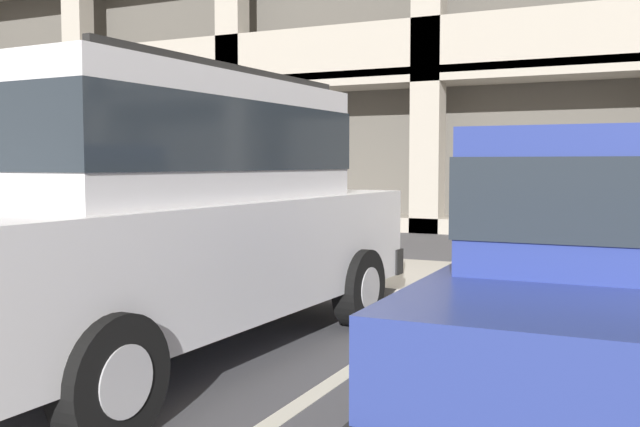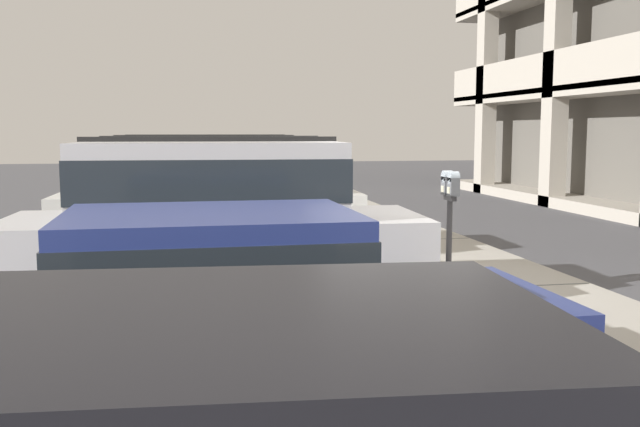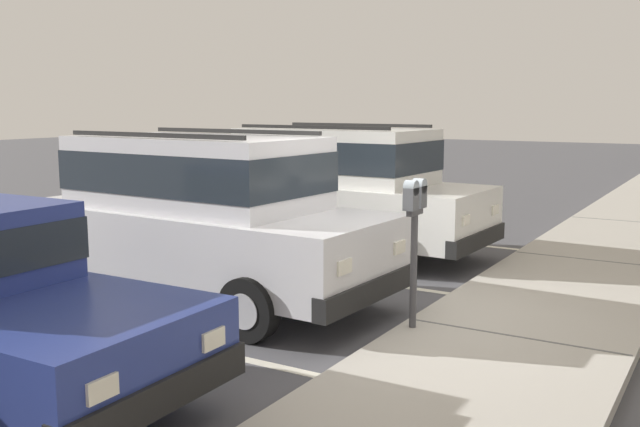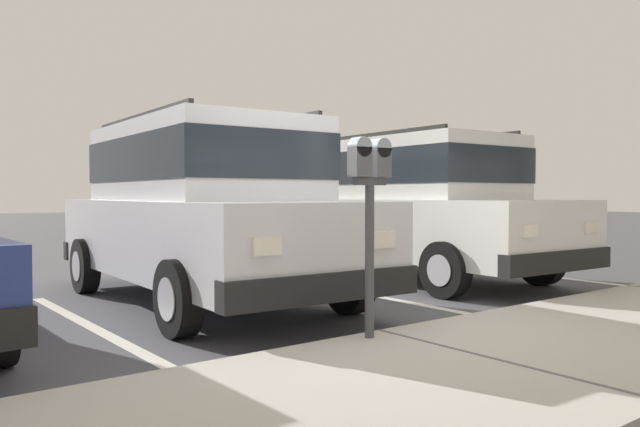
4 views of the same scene
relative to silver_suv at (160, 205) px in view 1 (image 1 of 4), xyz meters
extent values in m
cube|color=#4C4C51|center=(-0.18, 2.45, -1.14)|extent=(80.00, 80.00, 0.10)
cube|color=#ADA89E|center=(-0.18, 3.75, -1.03)|extent=(40.00, 2.20, 0.12)
cube|color=#606060|center=(-4.18, 3.75, -0.97)|extent=(0.03, 2.16, 0.00)
cube|color=#606060|center=(-0.18, 3.75, -0.97)|extent=(0.03, 2.16, 0.00)
cube|color=silver|center=(-1.78, 1.05, -1.08)|extent=(0.12, 4.80, 0.01)
cube|color=silver|center=(1.41, 1.05, -1.08)|extent=(0.12, 4.80, 0.01)
cube|color=silver|center=(0.00, 0.02, -0.36)|extent=(2.05, 4.78, 0.80)
cube|color=silver|center=(0.00, -0.03, 0.46)|extent=(1.75, 2.98, 0.84)
cube|color=#232B33|center=(0.00, -0.03, 0.48)|extent=(1.77, 3.01, 0.46)
cube|color=black|center=(0.10, 2.33, -0.64)|extent=(1.88, 0.24, 0.24)
cube|color=silver|center=(0.68, 2.35, -0.28)|extent=(0.24, 0.04, 0.14)
cube|color=silver|center=(-0.46, 2.41, -0.28)|extent=(0.24, 0.04, 0.14)
cylinder|color=black|center=(0.97, 1.44, -0.76)|extent=(0.23, 0.67, 0.66)
cylinder|color=#B2B2B7|center=(0.97, 1.44, -0.76)|extent=(0.24, 0.37, 0.36)
cylinder|color=black|center=(-0.83, 1.52, -0.76)|extent=(0.23, 0.67, 0.66)
cylinder|color=#B2B2B7|center=(-0.83, 1.52, -0.76)|extent=(0.24, 0.37, 0.36)
cylinder|color=black|center=(0.84, -1.47, -0.76)|extent=(0.23, 0.67, 0.66)
cylinder|color=#B2B2B7|center=(0.84, -1.47, -0.76)|extent=(0.24, 0.37, 0.36)
cube|color=black|center=(0.69, -0.06, 0.92)|extent=(0.17, 2.62, 0.05)
cube|color=black|center=(-0.69, 0.00, 0.92)|extent=(0.17, 2.62, 0.05)
cube|color=black|center=(-3.17, 2.38, -0.64)|extent=(1.88, 0.24, 0.24)
cube|color=silver|center=(-2.60, 2.40, -0.28)|extent=(0.24, 0.04, 0.14)
cube|color=silver|center=(-3.74, 2.45, -0.28)|extent=(0.24, 0.04, 0.14)
cylinder|color=black|center=(-2.31, 1.49, -0.76)|extent=(0.23, 0.67, 0.66)
cylinder|color=#B2B2B7|center=(-2.31, 1.49, -0.76)|extent=(0.23, 0.37, 0.36)
cube|color=silver|center=(2.62, 2.35, -0.43)|extent=(0.24, 0.03, 0.14)
cylinder|color=black|center=(2.33, 1.50, -0.79)|extent=(0.17, 0.60, 0.60)
cylinder|color=#B2B2B7|center=(2.33, 1.50, -0.79)|extent=(0.18, 0.33, 0.33)
cylinder|color=black|center=(2.36, -1.23, -0.79)|extent=(0.17, 0.60, 0.60)
cylinder|color=#B2B2B7|center=(2.36, -1.23, -0.79)|extent=(0.18, 0.33, 0.33)
cylinder|color=#47474C|center=(0.05, 2.80, -0.40)|extent=(0.07, 0.07, 1.14)
cube|color=#47474C|center=(0.05, 2.80, 0.21)|extent=(0.28, 0.06, 0.06)
cube|color=#515459|center=(-0.05, 2.80, 0.35)|extent=(0.15, 0.11, 0.22)
cylinder|color=#8C99A3|center=(-0.05, 2.80, 0.46)|extent=(0.15, 0.11, 0.15)
cube|color=#B7B293|center=(-0.05, 2.74, 0.31)|extent=(0.08, 0.01, 0.08)
cube|color=#515459|center=(0.15, 2.80, 0.35)|extent=(0.15, 0.11, 0.22)
cylinder|color=#8C99A3|center=(0.15, 2.80, 0.46)|extent=(0.15, 0.11, 0.15)
cube|color=#B7B293|center=(0.15, 2.74, 0.31)|extent=(0.08, 0.01, 0.08)
cube|color=#A8A093|center=(-0.94, 14.47, -0.94)|extent=(32.00, 10.00, 0.30)
cube|color=#A8A093|center=(-0.94, 14.47, 2.06)|extent=(32.00, 10.00, 0.30)
cube|color=#A8A093|center=(-0.94, 9.57, 2.61)|extent=(32.00, 0.20, 1.10)
camera|label=1|loc=(3.23, -4.13, 0.29)|focal=40.00mm
camera|label=2|loc=(8.10, -0.33, 1.00)|focal=40.00mm
camera|label=3|loc=(6.48, 5.55, 1.25)|focal=40.00mm
camera|label=4|loc=(3.19, 6.26, 0.10)|focal=35.00mm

